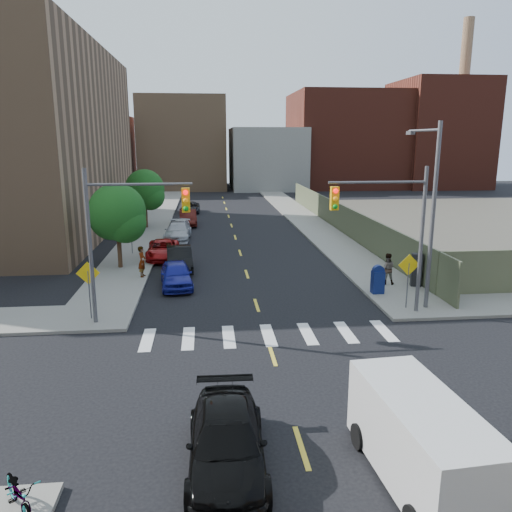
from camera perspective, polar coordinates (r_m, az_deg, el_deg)
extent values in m
plane|color=black|center=(17.98, 2.74, -13.86)|extent=(160.00, 160.00, 0.00)
cube|color=gray|center=(58.14, -11.00, 4.95)|extent=(3.50, 73.00, 0.15)
cube|color=gray|center=(58.79, 4.28, 5.24)|extent=(3.50, 73.00, 0.15)
cube|color=#646647|center=(45.97, 9.51, 4.35)|extent=(0.12, 44.00, 2.50)
cube|color=#592319|center=(88.05, -18.97, 11.08)|extent=(14.00, 18.00, 12.00)
cube|color=#8C6B4C|center=(87.90, -8.30, 12.62)|extent=(14.00, 16.00, 15.00)
cube|color=gray|center=(86.52, 1.18, 11.09)|extent=(12.00, 16.00, 10.00)
cube|color=#592319|center=(91.16, 10.03, 12.89)|extent=(18.00, 18.00, 16.00)
cube|color=#592319|center=(94.88, 19.98, 12.93)|extent=(14.00, 16.00, 18.00)
cylinder|color=#8C6B4C|center=(96.82, 22.44, 15.69)|extent=(1.80, 1.80, 28.00)
cylinder|color=#59595E|center=(22.89, -18.42, 0.73)|extent=(0.18, 0.18, 7.00)
cylinder|color=#59595E|center=(22.09, -13.19, 7.98)|extent=(4.50, 0.12, 0.12)
cube|color=#E5A50C|center=(21.99, -8.02, 6.34)|extent=(0.35, 0.30, 1.05)
cylinder|color=#59595E|center=(24.43, 18.36, 1.49)|extent=(0.18, 0.18, 7.00)
cylinder|color=#59595E|center=(23.22, 13.73, 8.19)|extent=(4.50, 0.12, 0.12)
cube|color=#E5A50C|center=(22.72, 8.96, 6.53)|extent=(0.35, 0.30, 1.05)
cylinder|color=#59595E|center=(25.00, 19.53, 3.98)|extent=(0.20, 0.20, 9.00)
cylinder|color=#59595E|center=(26.28, 18.64, 13.46)|extent=(0.12, 3.50, 0.12)
cube|color=#59595E|center=(27.75, 17.25, 13.29)|extent=(0.25, 0.60, 0.18)
cylinder|color=#59595E|center=(24.00, -18.47, -4.40)|extent=(0.06, 0.06, 2.40)
cube|color=yellow|center=(23.70, -18.66, -1.87)|extent=(1.06, 0.04, 1.06)
cylinder|color=#59595E|center=(25.30, 16.91, -3.40)|extent=(0.06, 0.06, 2.40)
cube|color=yellow|center=(25.02, 17.08, -0.98)|extent=(1.06, 0.04, 1.06)
cylinder|color=#59595E|center=(36.89, -14.03, 1.90)|extent=(0.06, 0.06, 2.40)
cube|color=yellow|center=(36.70, -14.12, 3.58)|extent=(1.06, 0.04, 1.06)
cylinder|color=#332114|center=(33.03, -15.33, 0.74)|extent=(0.28, 0.28, 2.64)
sphere|color=#164E18|center=(32.61, -15.59, 4.86)|extent=(3.60, 3.60, 3.60)
sphere|color=#164E18|center=(32.33, -14.74, 3.77)|extent=(2.64, 2.64, 2.64)
sphere|color=#164E18|center=(33.13, -16.11, 4.22)|extent=(2.88, 2.88, 2.88)
cylinder|color=#332114|center=(47.65, -12.45, 4.62)|extent=(0.28, 0.28, 2.64)
sphere|color=#164E18|center=(47.37, -12.60, 7.49)|extent=(3.60, 3.60, 3.60)
sphere|color=#164E18|center=(47.07, -11.99, 6.75)|extent=(2.64, 2.64, 2.64)
sphere|color=#164E18|center=(47.85, -13.00, 7.01)|extent=(2.88, 2.88, 2.88)
imported|color=navy|center=(28.59, -9.11, -2.09)|extent=(2.13, 4.39, 1.44)
imported|color=black|center=(32.25, -8.74, -0.31)|extent=(1.92, 4.55, 1.46)
imported|color=#A51011|center=(35.49, -10.59, 0.73)|extent=(2.29, 4.75, 1.30)
imported|color=#ACAEB4|center=(41.90, -8.92, 2.80)|extent=(2.27, 5.10, 1.46)
imported|color=silver|center=(45.78, -8.59, 3.53)|extent=(1.74, 3.68, 1.22)
imported|color=#3E100C|center=(49.03, -7.79, 4.38)|extent=(1.86, 4.69, 1.52)
imported|color=black|center=(57.53, -7.51, 5.53)|extent=(2.06, 4.41, 1.22)
imported|color=black|center=(13.49, -3.37, -20.46)|extent=(2.09, 4.91, 1.41)
cube|color=silver|center=(13.34, 18.27, -19.28)|extent=(2.20, 4.94, 2.04)
cube|color=black|center=(14.62, 14.86, -14.73)|extent=(1.79, 1.23, 0.83)
cylinder|color=black|center=(14.64, 11.74, -19.54)|extent=(0.31, 0.72, 0.70)
cylinder|color=black|center=(15.31, 18.21, -18.38)|extent=(0.31, 0.72, 0.70)
cylinder|color=black|center=(13.14, 25.26, -24.91)|extent=(0.31, 0.72, 0.70)
cube|color=navy|center=(27.38, 13.73, -2.92)|extent=(0.64, 0.49, 1.20)
cylinder|color=navy|center=(27.22, 13.80, -1.65)|extent=(0.62, 0.30, 0.62)
cube|color=black|center=(29.24, 17.85, -1.50)|extent=(0.64, 0.57, 1.85)
imported|color=gray|center=(30.47, -12.89, -0.62)|extent=(0.52, 0.72, 1.85)
imported|color=gray|center=(29.15, 14.75, -1.42)|extent=(0.99, 0.85, 1.78)
imported|color=gray|center=(13.06, -25.41, -23.41)|extent=(1.61, 1.95, 1.00)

